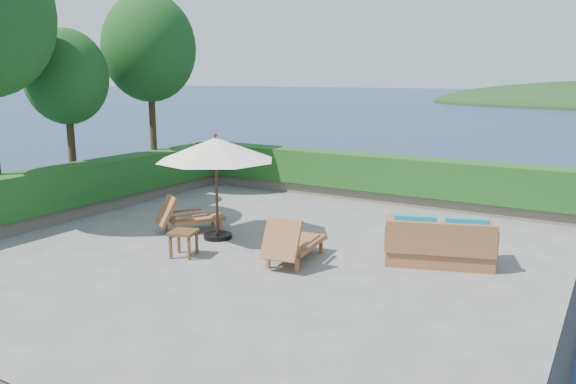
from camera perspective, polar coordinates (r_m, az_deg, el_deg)
The scene contains 14 objects.
ground at distance 12.04m, azimuth -3.20°, elevation -5.64°, with size 12.00×12.00×0.00m, color gray.
foundation at distance 12.59m, azimuth -3.12°, elevation -12.40°, with size 12.00×12.00×3.00m, color #574E45.
ocean at distance 13.25m, azimuth -3.05°, elevation -18.13°, with size 600.00×600.00×0.00m, color #18294C.
planter_wall_far at distance 16.78m, azimuth 7.59°, elevation -0.12°, with size 12.00×0.60×0.36m, color #676153.
planter_wall_left at distance 15.74m, azimuth -20.34°, elevation -1.54°, with size 0.60×12.00×0.36m, color #676153.
hedge_far at distance 16.65m, azimuth 7.65°, elevation 2.13°, with size 12.40×0.90×1.00m, color #1C4814.
hedge_left at distance 15.61m, azimuth -20.51°, elevation 0.85°, with size 0.90×12.40×1.00m, color #1C4814.
tree_mid at distance 16.31m, azimuth -21.60°, elevation 10.77°, with size 2.20×2.20×4.83m.
tree_far at distance 17.82m, azimuth -13.93°, elevation 13.99°, with size 2.80×2.80×6.03m.
patio_umbrella at distance 12.38m, azimuth -7.37°, elevation 4.24°, with size 3.05×3.05×2.37m.
lounge_left at distance 13.34m, azimuth -10.22°, elevation -2.42°, with size 1.35×1.65×0.89m.
lounge_right at distance 10.95m, azimuth 0.48°, elevation -5.15°, with size 0.91×1.78×0.99m.
side_table at distance 11.51m, azimuth -10.58°, elevation -4.36°, with size 0.64×0.64×0.54m.
wicker_loveseat at distance 11.29m, azimuth 15.07°, elevation -5.15°, with size 2.27×1.65×1.01m.
Camera 1 is at (6.48, -9.49, 3.58)m, focal length 35.00 mm.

